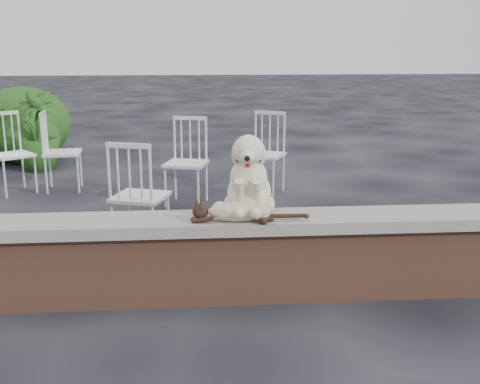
{
  "coord_description": "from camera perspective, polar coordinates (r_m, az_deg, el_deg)",
  "views": [
    {
      "loc": [
        0.63,
        -3.75,
        1.71
      ],
      "look_at": [
        0.95,
        0.2,
        0.7
      ],
      "focal_mm": 43.83,
      "sensor_mm": 36.0,
      "label": 1
    }
  ],
  "objects": [
    {
      "name": "ground",
      "position": [
        4.17,
        -13.05,
        -10.3
      ],
      "size": [
        60.0,
        60.0,
        0.0
      ],
      "primitive_type": "plane",
      "color": "black",
      "rests_on": "ground"
    },
    {
      "name": "brick_wall",
      "position": [
        4.08,
        -13.24,
        -7.1
      ],
      "size": [
        6.0,
        0.3,
        0.5
      ],
      "primitive_type": "cube",
      "color": "brown",
      "rests_on": "ground"
    },
    {
      "name": "capstone",
      "position": [
        3.98,
        -13.48,
        -3.2
      ],
      "size": [
        6.2,
        0.4,
        0.08
      ],
      "primitive_type": "cube",
      "color": "slate",
      "rests_on": "brick_wall"
    },
    {
      "name": "dog",
      "position": [
        3.91,
        0.91,
        1.84
      ],
      "size": [
        0.44,
        0.54,
        0.57
      ],
      "primitive_type": null,
      "rotation": [
        0.0,
        0.0,
        -0.15
      ],
      "color": "beige",
      "rests_on": "capstone"
    },
    {
      "name": "cat",
      "position": [
        3.81,
        -0.09,
        -1.76
      ],
      "size": [
        0.92,
        0.34,
        0.15
      ],
      "primitive_type": null,
      "rotation": [
        0.0,
        0.0,
        -0.15
      ],
      "color": "tan",
      "rests_on": "capstone"
    },
    {
      "name": "chair_b",
      "position": [
        6.34,
        -5.29,
        2.93
      ],
      "size": [
        0.69,
        0.69,
        0.94
      ],
      "primitive_type": null,
      "rotation": [
        0.0,
        0.0,
        -0.27
      ],
      "color": "white",
      "rests_on": "ground"
    },
    {
      "name": "chair_a",
      "position": [
        7.31,
        -21.29,
        3.52
      ],
      "size": [
        0.79,
        0.79,
        0.94
      ],
      "primitive_type": null,
      "rotation": [
        0.0,
        0.0,
        0.66
      ],
      "color": "white",
      "rests_on": "ground"
    },
    {
      "name": "chair_c",
      "position": [
        5.01,
        -9.73,
        -0.25
      ],
      "size": [
        0.7,
        0.7,
        0.94
      ],
      "primitive_type": null,
      "rotation": [
        0.0,
        0.0,
        2.83
      ],
      "color": "white",
      "rests_on": "ground"
    },
    {
      "name": "chair_d",
      "position": [
        6.82,
        2.36,
        3.78
      ],
      "size": [
        0.75,
        0.75,
        0.94
      ],
      "primitive_type": null,
      "rotation": [
        0.0,
        0.0,
        -0.47
      ],
      "color": "white",
      "rests_on": "ground"
    },
    {
      "name": "chair_e",
      "position": [
        7.26,
        -16.9,
        3.82
      ],
      "size": [
        0.61,
        0.61,
        0.94
      ],
      "primitive_type": null,
      "rotation": [
        0.0,
        0.0,
        1.67
      ],
      "color": "white",
      "rests_on": "ground"
    },
    {
      "name": "potted_plant_b",
      "position": [
        8.56,
        -19.14,
        5.63
      ],
      "size": [
        0.73,
        0.73,
        1.08
      ],
      "primitive_type": "imported",
      "rotation": [
        0.0,
        0.0,
        -0.24
      ],
      "color": "#214A15",
      "rests_on": "ground"
    },
    {
      "name": "shrubbery",
      "position": [
        9.46,
        -21.36,
        5.6
      ],
      "size": [
        1.92,
        2.08,
        1.13
      ],
      "color": "#214A15",
      "rests_on": "ground"
    }
  ]
}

